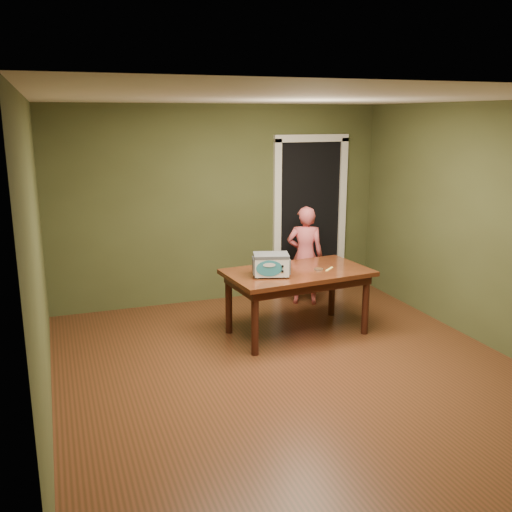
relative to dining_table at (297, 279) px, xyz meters
The scene contains 8 objects.
floor 1.24m from the dining_table, 114.73° to the right, with size 5.00×5.00×0.00m, color #5A2C19.
room_shell 1.49m from the dining_table, 114.73° to the right, with size 4.52×5.02×2.61m.
doorway 2.06m from the dining_table, 64.78° to the left, with size 1.10×0.66×2.25m.
dining_table is the anchor object (origin of this frame).
toy_oven 0.44m from the dining_table, 164.25° to the right, with size 0.45×0.36×0.25m.
baking_pan 0.26m from the dining_table, 16.46° to the right, with size 0.10×0.10×0.02m.
spatula 0.38m from the dining_table, 11.58° to the right, with size 0.18×0.03×0.01m, color #FFEE6E.
child 1.10m from the dining_table, 60.85° to the left, with size 0.48×0.31×1.31m, color #C95359.
Camera 1 is at (-2.11, -4.71, 2.45)m, focal length 40.00 mm.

